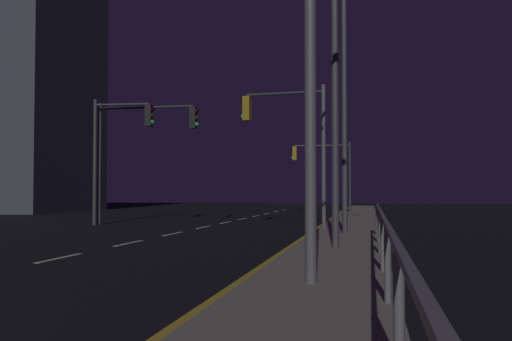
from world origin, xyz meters
TOP-DOWN VIEW (x-y plane):
  - ground_plane at (0.00, 17.50)m, footprint 112.00×112.00m
  - sidewalk_right at (6.15, 17.50)m, footprint 2.28×77.00m
  - lane_markings_center at (0.00, 21.00)m, footprint 0.14×50.00m
  - lane_edge_line at (4.76, 22.50)m, footprint 0.14×53.00m
  - traffic_light_overhead_east at (3.70, 38.10)m, footprint 4.13×0.38m
  - traffic_light_near_right at (-3.25, 22.14)m, footprint 4.83×0.34m
  - traffic_light_far_center at (3.82, 19.15)m, footprint 3.34×0.62m
  - traffic_light_near_left at (-4.18, 21.80)m, footprint 2.86×0.35m
  - street_lamp_across_street at (6.17, 5.69)m, footprint 0.99×1.60m
  - street_lamp_far_end at (6.02, 10.99)m, footprint 0.76×1.91m
  - street_lamp_mid_block at (6.36, 16.16)m, footprint 1.84×1.85m
  - barrier_fence at (7.14, 7.02)m, footprint 0.09×18.13m

SIDE VIEW (x-z plane):
  - ground_plane at x=0.00m, z-range 0.00..0.00m
  - lane_edge_line at x=4.76m, z-range 0.00..0.01m
  - lane_markings_center at x=0.00m, z-range 0.00..0.01m
  - sidewalk_right at x=6.15m, z-range 0.00..0.14m
  - barrier_fence at x=7.14m, z-range 0.38..1.36m
  - traffic_light_overhead_east at x=3.70m, z-range 1.15..5.95m
  - traffic_light_far_center at x=3.82m, z-range 1.21..6.61m
  - traffic_light_near_left at x=-4.18m, z-range 1.09..6.78m
  - traffic_light_near_right at x=-3.25m, z-range 1.18..6.76m
  - street_lamp_across_street at x=6.17m, z-range 0.85..7.81m
  - street_lamp_far_end at x=6.02m, z-range 0.90..9.12m
  - street_lamp_mid_block at x=6.36m, z-range 0.95..9.15m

